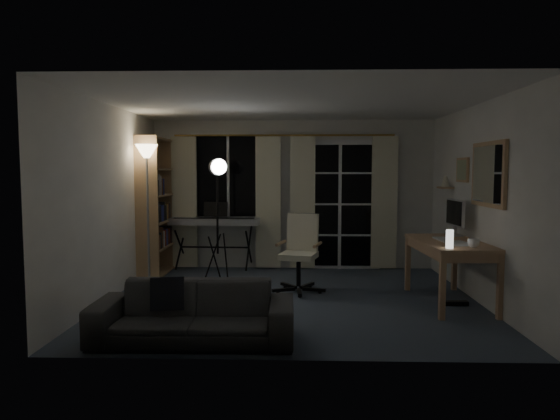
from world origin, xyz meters
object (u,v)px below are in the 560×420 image
(office_chair, at_px, (301,245))
(monitor, at_px, (455,214))
(bookshelf, at_px, (153,210))
(mug, at_px, (473,242))
(keyboard_piano, at_px, (214,222))
(sofa, at_px, (193,303))
(torchiere_lamp, at_px, (147,172))
(desk, at_px, (450,249))
(studio_light, at_px, (218,181))

(office_chair, height_order, monitor, monitor)
(bookshelf, relative_size, mug, 16.90)
(keyboard_piano, height_order, sofa, keyboard_piano)
(torchiere_lamp, relative_size, desk, 1.35)
(bookshelf, distance_m, torchiere_lamp, 0.84)
(bookshelf, height_order, keyboard_piano, bookshelf)
(office_chair, relative_size, desk, 0.71)
(bookshelf, xyz_separation_m, studio_light, (1.07, -0.49, 0.45))
(desk, relative_size, sofa, 0.78)
(studio_light, xyz_separation_m, office_chair, (1.17, -0.41, -0.84))
(mug, height_order, sofa, mug)
(bookshelf, relative_size, office_chair, 2.05)
(studio_light, relative_size, desk, 1.25)
(bookshelf, relative_size, sofa, 1.12)
(torchiere_lamp, xyz_separation_m, sofa, (1.11, -2.34, -1.21))
(office_chair, relative_size, monitor, 1.87)
(desk, xyz_separation_m, sofa, (-2.79, -1.42, -0.30))
(mug, relative_size, sofa, 0.07)
(monitor, bearing_deg, studio_light, 166.58)
(desk, bearing_deg, keyboard_piano, 146.75)
(bookshelf, bearing_deg, monitor, -14.67)
(studio_light, xyz_separation_m, mug, (3.03, -1.53, -0.63))
(bookshelf, bearing_deg, mug, -26.58)
(bookshelf, xyz_separation_m, mug, (4.11, -2.02, -0.18))
(office_chair, xyz_separation_m, mug, (1.87, -1.12, 0.22))
(sofa, bearing_deg, desk, 26.30)
(torchiere_lamp, height_order, office_chair, torchiere_lamp)
(office_chair, bearing_deg, desk, -4.08)
(sofa, bearing_deg, monitor, 31.37)
(keyboard_piano, distance_m, office_chair, 1.82)
(office_chair, bearing_deg, studio_light, 176.10)
(desk, bearing_deg, studio_light, 157.74)
(office_chair, bearing_deg, bookshelf, 173.59)
(mug, bearing_deg, monitor, 84.20)
(bookshelf, distance_m, office_chair, 2.44)
(studio_light, relative_size, office_chair, 1.77)
(torchiere_lamp, bearing_deg, bookshelf, 99.72)
(keyboard_piano, bearing_deg, torchiere_lamp, -128.93)
(torchiere_lamp, xyz_separation_m, keyboard_piano, (0.79, 0.91, -0.80))
(monitor, height_order, mug, monitor)
(keyboard_piano, height_order, office_chair, keyboard_piano)
(office_chair, xyz_separation_m, desk, (1.77, -0.62, 0.06))
(keyboard_piano, distance_m, studio_light, 1.05)
(desk, bearing_deg, office_chair, 157.67)
(desk, xyz_separation_m, mug, (0.10, -0.50, 0.16))
(keyboard_piano, bearing_deg, monitor, -20.51)
(keyboard_piano, height_order, monitor, monitor)
(sofa, bearing_deg, keyboard_piano, 95.08)
(office_chair, relative_size, mug, 8.23)
(monitor, distance_m, mug, 0.98)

